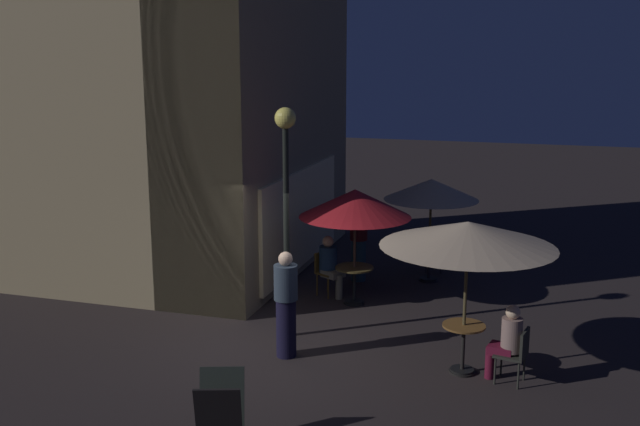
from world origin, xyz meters
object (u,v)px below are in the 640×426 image
object	(u,v)px
cafe_chair_1	(436,245)
patron_standing_3	(286,305)
cafe_chair_0	(517,351)
patron_standing_2	(359,243)
cafe_table_1	(429,257)
patron_seated_1	(330,262)
menu_sandwich_board	(220,414)
patio_umbrella_2	(355,204)
patio_umbrella_0	(468,235)
street_lamp_near_corner	(286,172)
cafe_chair_2	(325,269)
patron_seated_0	(507,338)
cafe_table_2	(354,277)
cafe_table_0	(463,340)
patio_umbrella_1	(431,190)

from	to	relation	value
cafe_chair_1	patron_standing_3	bearing A→B (deg)	-14.47
cafe_chair_0	patron_standing_2	xyz separation A→B (m)	(4.24, 3.45, 0.32)
cafe_table_1	patron_seated_1	world-z (taller)	patron_seated_1
menu_sandwich_board	patio_umbrella_2	world-z (taller)	patio_umbrella_2
patio_umbrella_2	patron_seated_1	size ratio (longest dim) A/B	1.84
patio_umbrella_0	patio_umbrella_2	xyz separation A→B (m)	(2.59, 2.37, -0.18)
street_lamp_near_corner	patron_standing_2	size ratio (longest dim) A/B	2.35
menu_sandwich_board	cafe_chair_2	size ratio (longest dim) A/B	1.10
cafe_chair_0	patron_standing_3	bearing A→B (deg)	12.03
patron_seated_0	patio_umbrella_2	bearing A→B (deg)	-30.50
patio_umbrella_0	patron_seated_0	distance (m)	1.62
cafe_table_2	patron_seated_1	xyz separation A→B (m)	(0.30, 0.58, 0.16)
cafe_table_1	cafe_chair_2	xyz separation A→B (m)	(-1.54, 1.84, 0.01)
cafe_table_0	patio_umbrella_1	world-z (taller)	patio_umbrella_1
menu_sandwich_board	patron_seated_1	world-z (taller)	patron_seated_1
patio_umbrella_2	patron_seated_0	world-z (taller)	patio_umbrella_2
cafe_table_2	cafe_table_1	bearing A→B (deg)	-31.23
patron_standing_2	patron_standing_3	distance (m)	4.27
patio_umbrella_2	cafe_chair_0	world-z (taller)	patio_umbrella_2
cafe_table_0	patron_seated_0	bearing A→B (deg)	-101.62
cafe_table_2	patron_seated_0	size ratio (longest dim) A/B	0.62
street_lamp_near_corner	patio_umbrella_1	bearing A→B (deg)	-25.38
cafe_table_2	patio_umbrella_1	world-z (taller)	patio_umbrella_1
cafe_table_1	patron_standing_2	bearing A→B (deg)	105.68
street_lamp_near_corner	menu_sandwich_board	distance (m)	4.51
street_lamp_near_corner	patio_umbrella_2	bearing A→B (deg)	-19.12
street_lamp_near_corner	patron_seated_0	xyz separation A→B (m)	(-0.77, -3.69, -2.17)
cafe_chair_0	cafe_table_2	bearing A→B (deg)	-29.45
menu_sandwich_board	cafe_chair_1	bearing A→B (deg)	-27.35
cafe_table_2	patron_seated_1	size ratio (longest dim) A/B	0.60
patio_umbrella_0	patio_umbrella_1	xyz separation A→B (m)	(4.48, 1.22, -0.19)
patio_umbrella_0	cafe_chair_2	xyz separation A→B (m)	(2.95, 3.06, -1.63)
cafe_chair_1	patron_seated_0	size ratio (longest dim) A/B	0.79
menu_sandwich_board	cafe_chair_2	distance (m)	6.15
patron_seated_1	cafe_table_2	bearing A→B (deg)	-0.00
cafe_table_0	cafe_table_2	world-z (taller)	cafe_table_0
patron_seated_0	cafe_chair_0	bearing A→B (deg)	-180.00
patron_standing_2	cafe_table_2	bearing A→B (deg)	-62.92
street_lamp_near_corner	cafe_table_1	world-z (taller)	street_lamp_near_corner
patron_seated_0	street_lamp_near_corner	bearing A→B (deg)	-0.10
cafe_table_0	patron_seated_0	xyz separation A→B (m)	(-0.13, -0.64, 0.15)
menu_sandwich_board	patio_umbrella_0	xyz separation A→B (m)	(3.18, -2.55, 1.67)
cafe_table_1	patron_standing_2	xyz separation A→B (m)	(-0.40, 1.44, 0.31)
patron_seated_1	patio_umbrella_1	bearing A→B (deg)	70.03
cafe_table_0	patio_umbrella_0	distance (m)	1.64
menu_sandwich_board	cafe_table_1	bearing A→B (deg)	-28.16
cafe_table_1	patio_umbrella_0	bearing A→B (deg)	-164.78
cafe_chair_0	street_lamp_near_corner	bearing A→B (deg)	-0.10
cafe_table_1	cafe_chair_0	xyz separation A→B (m)	(-4.64, -2.01, -0.01)
cafe_chair_2	cafe_chair_1	bearing A→B (deg)	79.08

